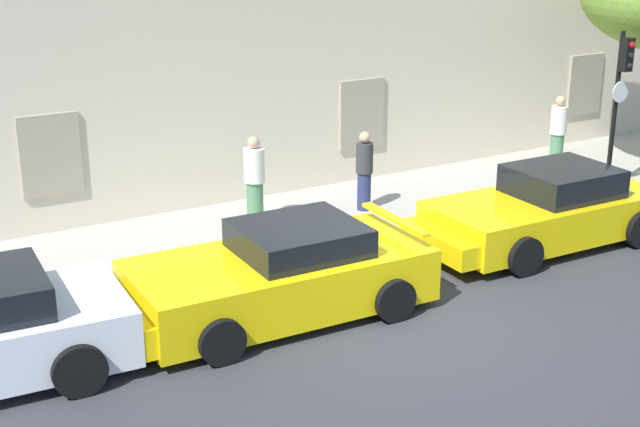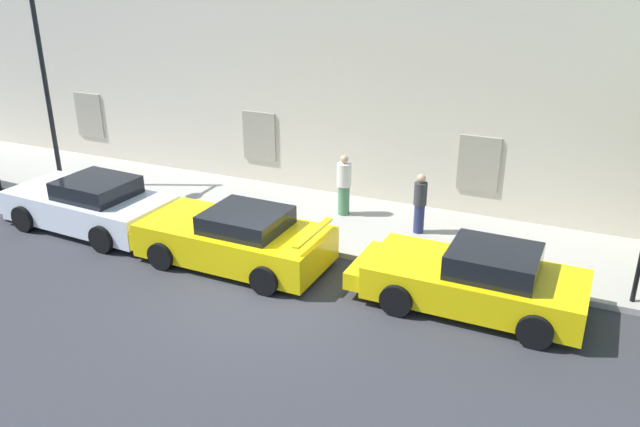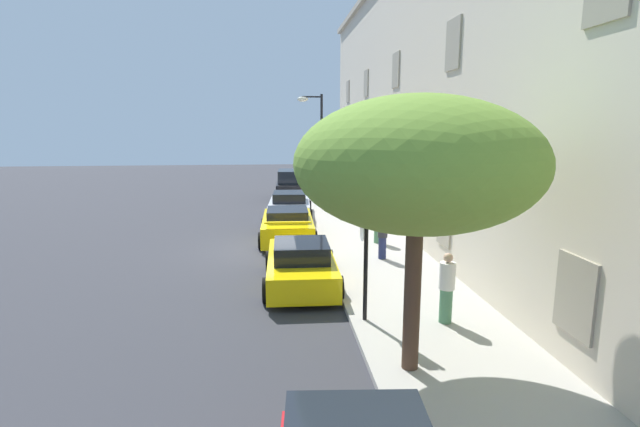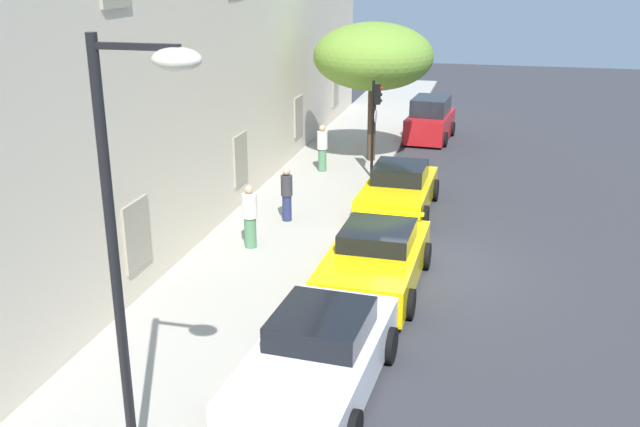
% 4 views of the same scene
% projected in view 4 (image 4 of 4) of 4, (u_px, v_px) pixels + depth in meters
% --- Properties ---
extents(ground_plane, '(80.00, 80.00, 0.00)m').
position_uv_depth(ground_plane, '(423.00, 268.00, 17.74)').
color(ground_plane, '#333338').
extents(sidewalk, '(60.00, 3.73, 0.14)m').
position_uv_depth(sidewalk, '(266.00, 251.00, 18.63)').
color(sidewalk, '#A8A399').
rests_on(sidewalk, ground).
extents(building_facade, '(41.49, 5.33, 12.04)m').
position_uv_depth(building_facade, '(95.00, 12.00, 17.63)').
color(building_facade, beige).
rests_on(building_facade, ground).
extents(sportscar_red_lead, '(4.97, 2.45, 1.40)m').
position_uv_depth(sportscar_red_lead, '(313.00, 366.00, 12.25)').
color(sportscar_red_lead, white).
rests_on(sportscar_red_lead, ground).
extents(sportscar_yellow_flank, '(4.89, 2.35, 1.37)m').
position_uv_depth(sportscar_yellow_flank, '(373.00, 265.00, 16.40)').
color(sportscar_yellow_flank, yellow).
rests_on(sportscar_yellow_flank, ground).
extents(sportscar_white_middle, '(4.79, 2.24, 1.39)m').
position_uv_depth(sportscar_white_middle, '(397.00, 193.00, 21.58)').
color(sportscar_white_middle, yellow).
rests_on(sportscar_white_middle, ground).
extents(hatchback_parked, '(3.66, 2.04, 1.83)m').
position_uv_depth(hatchback_parked, '(430.00, 121.00, 30.61)').
color(hatchback_parked, red).
rests_on(hatchback_parked, ground).
extents(tree_near_kerb, '(4.36, 4.36, 5.08)m').
position_uv_depth(tree_near_kerb, '(373.00, 57.00, 25.88)').
color(tree_near_kerb, '#473323').
rests_on(tree_near_kerb, sidewalk).
extents(traffic_light, '(0.44, 0.36, 3.34)m').
position_uv_depth(traffic_light, '(375.00, 112.00, 24.18)').
color(traffic_light, black).
rests_on(traffic_light, sidewalk).
extents(street_lamp, '(0.44, 1.42, 6.24)m').
position_uv_depth(street_lamp, '(137.00, 198.00, 8.80)').
color(street_lamp, black).
rests_on(street_lamp, sidewalk).
extents(pedestrian_admiring, '(0.55, 0.55, 1.69)m').
position_uv_depth(pedestrian_admiring, '(250.00, 216.00, 18.45)').
color(pedestrian_admiring, '#4C7F59').
rests_on(pedestrian_admiring, sidewalk).
extents(pedestrian_strolling, '(0.35, 0.35, 1.58)m').
position_uv_depth(pedestrian_strolling, '(287.00, 194.00, 20.42)').
color(pedestrian_strolling, navy).
rests_on(pedestrian_strolling, sidewalk).
extents(pedestrian_bystander, '(0.52, 0.52, 1.68)m').
position_uv_depth(pedestrian_bystander, '(322.00, 148.00, 25.39)').
color(pedestrian_bystander, '#4C7F59').
rests_on(pedestrian_bystander, sidewalk).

